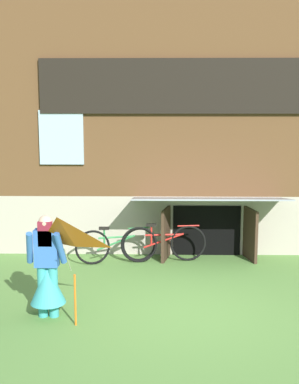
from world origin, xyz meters
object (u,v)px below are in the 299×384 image
kite (58,244)px  bicycle_green (116,245)px  bicycle_red (164,243)px  person (47,275)px

kite → bicycle_green: 3.32m
bicycle_red → kite: bearing=-121.6°
kite → bicycle_green: (0.51, 3.16, -0.87)m
bicycle_red → bicycle_green: (-0.95, -0.09, -0.02)m
kite → bicycle_green: size_ratio=0.96×
bicycle_red → bicycle_green: bicycle_red is taller
person → bicycle_green: size_ratio=0.97×
person → bicycle_green: (0.78, 2.67, -0.28)m
person → bicycle_green: 2.80m
kite → bicycle_red: size_ratio=0.89×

